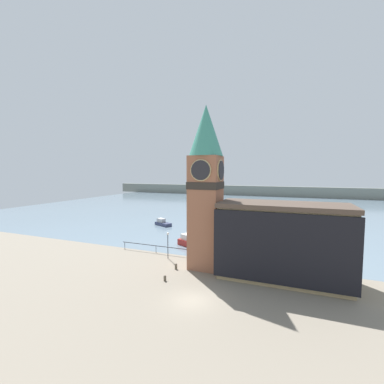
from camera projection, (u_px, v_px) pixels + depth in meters
The scene contains 11 objects.
ground_plane at pixel (192, 300), 24.36m from camera, with size 160.00×160.00×0.00m, color gray.
water at pixel (266, 206), 90.84m from camera, with size 160.00×120.00×0.00m.
far_shoreline at pixel (274, 191), 127.73m from camera, with size 180.00×3.00×5.00m.
pier_railing at pixel (156, 246), 38.72m from camera, with size 11.96×0.08×1.09m.
clock_tower at pixel (206, 183), 32.09m from camera, with size 4.23×4.23×20.41m.
pier_building at pixel (282, 241), 28.98m from camera, with size 14.30×6.29×8.69m.
boat_near at pixel (190, 242), 42.33m from camera, with size 4.78×3.64×1.83m.
boat_far at pixel (163, 223), 58.46m from camera, with size 4.55×3.33×1.53m.
mooring_bollard_near at pixel (176, 266), 32.18m from camera, with size 0.32×0.32×0.72m.
mooring_bollard_far at pixel (165, 278), 28.72m from camera, with size 0.31×0.31×0.64m.
lamp_post at pixel (168, 240), 35.95m from camera, with size 0.32×0.32×3.72m.
Camera 1 is at (8.60, -21.84, 12.20)m, focal length 24.00 mm.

